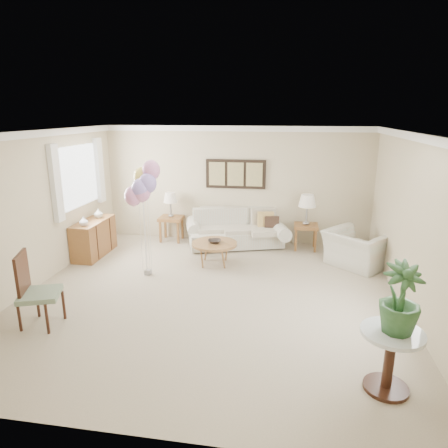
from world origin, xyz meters
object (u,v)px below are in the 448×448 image
Objects in this scene: sofa at (236,232)px; coffee_table at (214,244)px; accent_chair at (34,289)px; balloon_cluster at (143,185)px; armchair at (357,249)px.

coffee_table is (-0.27, -1.21, 0.09)m from sofa.
balloon_cluster is (0.91, 1.94, 1.13)m from accent_chair.
balloon_cluster is at bearing 57.77° from armchair.
coffee_table is at bearing 49.31° from armchair.
balloon_cluster is (-3.83, -1.08, 1.33)m from armchair.
accent_chair is (-2.29, -3.88, 0.22)m from sofa.
sofa is at bearing 54.57° from balloon_cluster.
accent_chair is (-2.02, -2.67, 0.13)m from coffee_table.
balloon_cluster reaches higher than accent_chair.
sofa is 2.79× the size of coffee_table.
coffee_table is 0.84× the size of accent_chair.
armchair is 0.51× the size of balloon_cluster.
coffee_table is 0.42× the size of balloon_cluster.
sofa is at bearing 77.42° from coffee_table.
balloon_cluster reaches higher than armchair.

